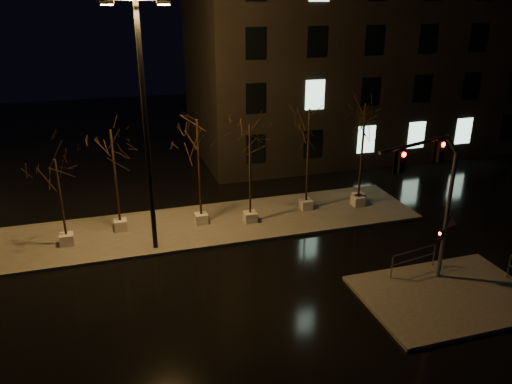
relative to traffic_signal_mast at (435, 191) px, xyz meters
name	(u,v)px	position (x,y,z in m)	size (l,w,h in m)	color
ground	(248,282)	(-6.97, 2.49, -4.36)	(90.00, 90.00, 0.00)	black
median	(217,224)	(-6.97, 8.49, -4.28)	(22.00, 5.00, 0.15)	#4E4C45
sidewalk_corner	(448,296)	(0.53, -1.01, -4.28)	(7.00, 5.00, 0.15)	#4E4C45
building	(357,51)	(7.03, 20.49, 3.14)	(25.00, 12.00, 15.00)	black
tree_0	(58,179)	(-14.52, 8.13, -0.82)	(1.80, 1.80, 4.46)	beige
tree_1	(113,153)	(-11.93, 9.04, -0.06)	(1.80, 1.80, 5.47)	beige
tree_2	(198,144)	(-7.78, 8.61, 0.19)	(1.80, 1.80, 5.81)	beige
tree_3	(250,147)	(-5.23, 8.05, -0.06)	(1.80, 1.80, 5.47)	beige
tree_4	(309,132)	(-1.71, 8.80, 0.27)	(1.80, 1.80, 5.90)	beige
tree_5	(364,127)	(1.36, 8.41, 0.43)	(1.80, 1.80, 6.11)	beige
tree_6	(364,129)	(1.59, 8.77, 0.21)	(1.80, 1.80, 5.83)	beige
traffic_signal_mast	(435,191)	(0.00, 0.00, 0.00)	(5.03, 1.64, 6.41)	slate
streetlight_main	(145,115)	(-10.42, 6.59, 2.28)	(2.81, 0.52, 11.25)	black
guard_rail_a	(414,257)	(0.15, 0.99, -3.51)	(2.44, 0.48, 1.07)	slate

